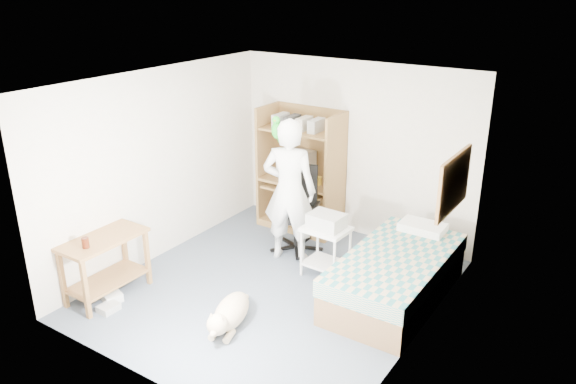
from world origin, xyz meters
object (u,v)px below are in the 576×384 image
object	(u,v)px
bed	(396,276)
dog	(229,313)
person	(289,191)
side_desk	(105,258)
office_chair	(297,220)
printer_cart	(326,244)
computer_hutch	(302,175)

from	to	relation	value
bed	dog	size ratio (longest dim) A/B	2.09
bed	person	size ratio (longest dim) A/B	1.05
side_desk	dog	size ratio (longest dim) A/B	1.03
bed	office_chair	bearing A→B (deg)	164.02
side_desk	bed	bearing A→B (deg)	32.50
dog	printer_cart	world-z (taller)	printer_cart
side_desk	person	size ratio (longest dim) A/B	0.52
computer_hutch	bed	xyz separation A→B (m)	(2.00, -1.12, -0.53)
computer_hutch	person	world-z (taller)	person
bed	office_chair	size ratio (longest dim) A/B	1.75
side_desk	dog	xyz separation A→B (m)	(1.60, 0.29, -0.33)
dog	office_chair	bearing A→B (deg)	85.03
computer_hutch	dog	size ratio (longest dim) A/B	1.86
person	printer_cart	bearing A→B (deg)	148.94
printer_cart	side_desk	bearing A→B (deg)	-133.28
dog	person	bearing A→B (deg)	84.85
person	dog	xyz separation A→B (m)	(0.34, -1.69, -0.80)
side_desk	office_chair	bearing A→B (deg)	62.64
side_desk	office_chair	size ratio (longest dim) A/B	0.87
computer_hutch	person	xyz separation A→B (m)	(0.41, -0.96, 0.14)
office_chair	dog	xyz separation A→B (m)	(0.41, -2.00, -0.25)
bed	person	bearing A→B (deg)	174.04
computer_hutch	bed	size ratio (longest dim) A/B	0.89
side_desk	dog	bearing A→B (deg)	10.25
office_chair	dog	size ratio (longest dim) A/B	1.19
office_chair	person	xyz separation A→B (m)	(0.07, -0.31, 0.55)
bed	printer_cart	distance (m)	0.96
computer_hutch	office_chair	distance (m)	0.83
bed	dog	xyz separation A→B (m)	(-1.25, -1.53, -0.13)
computer_hutch	bed	world-z (taller)	computer_hutch
side_desk	person	world-z (taller)	person
computer_hutch	side_desk	distance (m)	3.08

